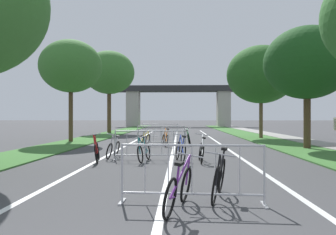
{
  "coord_description": "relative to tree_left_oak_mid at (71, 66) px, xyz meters",
  "views": [
    {
      "loc": [
        0.31,
        -2.12,
        1.52
      ],
      "look_at": [
        -0.22,
        12.25,
        1.5
      ],
      "focal_mm": 35.45,
      "sensor_mm": 36.0,
      "label": 1
    }
  ],
  "objects": [
    {
      "name": "tree_right_cypress_far",
      "position": [
        12.33,
        3.84,
        -0.06
      ],
      "size": [
        4.81,
        4.81,
        6.58
      ],
      "color": "brown",
      "rests_on": "ground"
    },
    {
      "name": "bicycle_green_5",
      "position": [
        7.09,
        -1.62,
        -4.23
      ],
      "size": [
        0.45,
        1.73,
        0.93
      ],
      "rotation": [
        0.0,
        0.0,
        -0.06
      ],
      "color": "black",
      "rests_on": "ground"
    },
    {
      "name": "tree_left_oak_mid",
      "position": [
        0.0,
        0.0,
        0.0
      ],
      "size": [
        3.74,
        3.74,
        6.19
      ],
      "color": "#4C3823",
      "rests_on": "ground"
    },
    {
      "name": "bicycle_yellow_2",
      "position": [
        4.77,
        -2.75,
        -4.23
      ],
      "size": [
        0.65,
        1.69,
        0.86
      ],
      "rotation": [
        0.0,
        0.0,
        -0.22
      ],
      "color": "black",
      "rests_on": "ground"
    },
    {
      "name": "bicycle_orange_8",
      "position": [
        5.83,
        -2.65,
        -4.22
      ],
      "size": [
        0.5,
        1.69,
        0.97
      ],
      "rotation": [
        0.0,
        0.0,
        0.21
      ],
      "color": "black",
      "rests_on": "ground"
    },
    {
      "name": "bicycle_blue_7",
      "position": [
        6.63,
        -8.54,
        -4.21
      ],
      "size": [
        0.48,
        1.7,
        0.94
      ],
      "rotation": [
        0.0,
        0.0,
        0.17
      ],
      "color": "black",
      "rests_on": "ground"
    },
    {
      "name": "tree_left_pine_near",
      "position": [
        -0.18,
        11.67,
        1.18
      ],
      "size": [
        4.84,
        4.84,
        7.85
      ],
      "color": "#4C3823",
      "rests_on": "ground"
    },
    {
      "name": "lane_stripe_left_lane",
      "position": [
        3.73,
        -0.01,
        -4.58
      ],
      "size": [
        0.14,
        35.35,
        0.01
      ],
      "primitive_type": "cube",
      "color": "silver",
      "rests_on": "ground"
    },
    {
      "name": "crowd_barrier_nearest",
      "position": [
        6.82,
        -14.01,
        -4.06
      ],
      "size": [
        2.56,
        0.57,
        1.05
      ],
      "rotation": [
        0.0,
        0.0,
        -0.05
      ],
      "color": "#ADADB2",
      "rests_on": "ground"
    },
    {
      "name": "bicycle_teal_0",
      "position": [
        5.37,
        -8.48,
        -4.24
      ],
      "size": [
        0.57,
        1.61,
        0.9
      ],
      "rotation": [
        0.0,
        0.0,
        3.0
      ],
      "color": "black",
      "rests_on": "ground"
    },
    {
      "name": "bicycle_red_3",
      "position": [
        3.77,
        -8.61,
        -4.22
      ],
      "size": [
        0.48,
        1.67,
        1.0
      ],
      "rotation": [
        0.0,
        0.0,
        3.33
      ],
      "color": "black",
      "rests_on": "ground"
    },
    {
      "name": "crowd_barrier_second",
      "position": [
        5.56,
        -8.1,
        -4.06
      ],
      "size": [
        2.56,
        0.56,
        1.05
      ],
      "rotation": [
        0.0,
        0.0,
        0.05
      ],
      "color": "#ADADB2",
      "rests_on": "ground"
    },
    {
      "name": "tree_right_pine_far",
      "position": [
        12.66,
        -3.81,
        -0.49
      ],
      "size": [
        4.07,
        4.07,
        5.84
      ],
      "color": "#4C3823",
      "rests_on": "ground"
    },
    {
      "name": "crowd_barrier_third",
      "position": [
        5.6,
        -2.2,
        -4.06
      ],
      "size": [
        2.56,
        0.55,
        1.05
      ],
      "rotation": [
        0.0,
        0.0,
        0.05
      ],
      "color": "#ADADB2",
      "rests_on": "ground"
    },
    {
      "name": "bicycle_white_1",
      "position": [
        7.34,
        -8.58,
        -4.22
      ],
      "size": [
        0.54,
        1.64,
        0.96
      ],
      "rotation": [
        0.0,
        0.0,
        0.0
      ],
      "color": "black",
      "rests_on": "ground"
    },
    {
      "name": "crowd_barrier_fourth",
      "position": [
        5.19,
        3.71,
        -4.06
      ],
      "size": [
        2.56,
        0.57,
        1.05
      ],
      "rotation": [
        0.0,
        0.0,
        -0.05
      ],
      "color": "#ADADB2",
      "rests_on": "ground"
    },
    {
      "name": "overpass_bridge",
      "position": [
        6.3,
        32.82,
        -0.18
      ],
      "size": [
        20.15,
        3.07,
        6.44
      ],
      "color": "#2D2D30",
      "rests_on": "ground"
    },
    {
      "name": "lane_stripe_right_lane",
      "position": [
        8.88,
        -0.01,
        -4.58
      ],
      "size": [
        0.14,
        35.35,
        0.01
      ],
      "primitive_type": "cube",
      "color": "silver",
      "rests_on": "ground"
    },
    {
      "name": "bicycle_purple_4",
      "position": [
        6.6,
        -14.42,
        -4.23
      ],
      "size": [
        0.7,
        1.67,
        0.9
      ],
      "rotation": [
        0.0,
        0.0,
        -0.24
      ],
      "color": "black",
      "rests_on": "ground"
    },
    {
      "name": "bicycle_silver_6",
      "position": [
        4.13,
        -7.55,
        -4.24
      ],
      "size": [
        0.48,
        1.58,
        0.94
      ],
      "rotation": [
        0.0,
        0.0,
        3.05
      ],
      "color": "black",
      "rests_on": "ground"
    },
    {
      "name": "grass_verge_left",
      "position": [
        0.38,
        7.32,
        -4.56
      ],
      "size": [
        2.51,
        61.1,
        0.05
      ],
      "primitive_type": "cube",
      "color": "#386B2D",
      "rests_on": "ground"
    },
    {
      "name": "lane_stripe_center",
      "position": [
        6.3,
        -0.01,
        -4.58
      ],
      "size": [
        0.14,
        35.35,
        0.01
      ],
      "primitive_type": "cube",
      "color": "silver",
      "rests_on": "ground"
    },
    {
      "name": "grass_verge_right",
      "position": [
        12.23,
        7.32,
        -4.56
      ],
      "size": [
        2.51,
        61.1,
        0.05
      ],
      "primitive_type": "cube",
      "color": "#386B2D",
      "rests_on": "ground"
    },
    {
      "name": "bicycle_black_9",
      "position": [
        7.34,
        -13.64,
        -4.19
      ],
      "size": [
        0.55,
        1.66,
        0.95
      ],
      "rotation": [
        0.0,
        0.0,
        2.91
      ],
      "color": "black",
      "rests_on": "ground"
    },
    {
      "name": "sidewalk_path_right",
      "position": [
        14.33,
        7.32,
        -4.55
      ],
      "size": [
        1.68,
        61.1,
        0.08
      ],
      "primitive_type": "cube",
      "color": "gray",
      "rests_on": "ground"
    }
  ]
}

